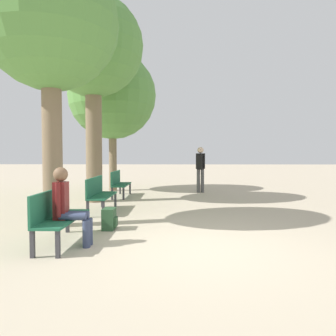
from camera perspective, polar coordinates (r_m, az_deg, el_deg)
ground_plane at (r=5.39m, az=4.61°, el=-13.78°), size 80.00×80.00×0.00m
bench_row_0 at (r=5.85m, az=-18.71°, el=-7.43°), size 0.46×1.63×0.90m
bench_row_1 at (r=8.69m, az=-11.93°, el=-4.11°), size 0.46×1.63×0.90m
bench_row_2 at (r=11.60m, az=-8.54°, el=-2.42°), size 0.46×1.63×0.90m
tree_row_0 at (r=7.65m, az=-19.79°, el=22.44°), size 2.78×2.78×5.59m
tree_row_1 at (r=10.98m, az=-12.93°, el=19.55°), size 3.11×3.11×6.38m
tree_row_2 at (r=13.68m, az=-9.66°, el=12.28°), size 3.51×3.51×5.61m
person_seated at (r=5.60m, az=-17.01°, el=-6.10°), size 0.61×0.35×1.29m
backpack at (r=6.71m, az=-10.17°, el=-8.73°), size 0.27×0.37×0.42m
pedestrian_near at (r=12.71m, az=5.67°, el=0.27°), size 0.36×0.31×1.77m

